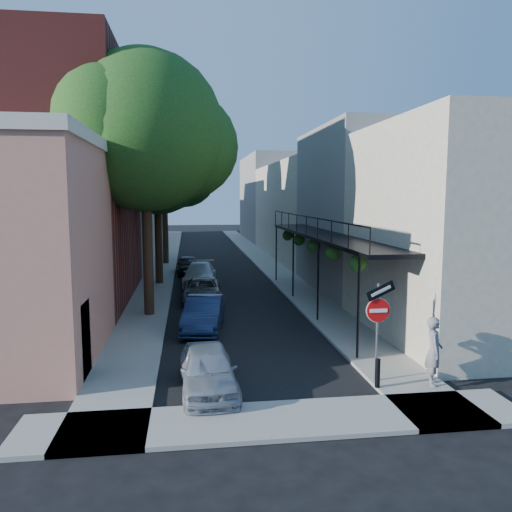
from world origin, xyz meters
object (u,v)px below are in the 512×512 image
object	(u,v)px
oak_mid	(164,166)
parked_car_b	(204,314)
sign_post	(378,314)
parked_car_d	(200,274)
bollard	(378,373)
oak_far	(170,157)
oak_near	(156,136)
parked_car_c	(202,291)
pedestrian	(434,351)
parked_car_a	(208,370)
parked_car_e	(188,265)

from	to	relation	value
oak_mid	parked_car_b	distance (m)	12.69
sign_post	parked_car_d	bearing A→B (deg)	105.45
bollard	oak_far	distance (m)	28.58
sign_post	oak_far	bearing A→B (deg)	103.91
oak_near	parked_car_b	world-z (taller)	oak_near
bollard	parked_car_c	xyz separation A→B (m)	(-4.40, 12.31, 0.05)
sign_post	pedestrian	distance (m)	1.80
oak_far	parked_car_b	bearing A→B (deg)	-84.61
bollard	parked_car_b	xyz separation A→B (m)	(-4.48, 6.94, 0.14)
bollard	parked_car_c	size ratio (longest dim) A/B	0.19
parked_car_a	parked_car_c	distance (m)	11.72
oak_mid	parked_car_a	xyz separation A→B (m)	(1.85, -17.14, -6.43)
sign_post	parked_car_d	world-z (taller)	sign_post
bollard	oak_near	xyz separation A→B (m)	(-6.37, 9.76, 7.36)
oak_near	parked_car_c	distance (m)	7.98
oak_mid	bollard	bearing A→B (deg)	-70.10
parked_car_e	parked_car_d	bearing A→B (deg)	-84.14
oak_mid	parked_car_e	distance (m)	7.52
parked_car_b	parked_car_c	distance (m)	5.38
oak_mid	sign_post	bearing A→B (deg)	-69.14
oak_mid	parked_car_d	size ratio (longest dim) A/B	2.22
sign_post	pedestrian	bearing A→B (deg)	-18.13
sign_post	oak_near	bearing A→B (deg)	125.09
sign_post	parked_car_a	distance (m)	4.94
oak_far	parked_car_b	distance (m)	21.32
parked_car_a	parked_car_d	size ratio (longest dim) A/B	0.80
oak_mid	parked_car_b	size ratio (longest dim) A/B	2.54
bollard	oak_far	world-z (taller)	oak_far
sign_post	parked_car_c	size ratio (longest dim) A/B	0.72
oak_far	parked_car_a	xyz separation A→B (m)	(1.78, -26.17, -7.63)
oak_far	parked_car_a	distance (m)	27.32
oak_near	oak_mid	size ratio (longest dim) A/B	1.12
oak_near	parked_car_c	xyz separation A→B (m)	(1.97, 2.55, -7.31)
oak_near	sign_post	bearing A→B (deg)	-54.91
parked_car_c	parked_car_b	bearing A→B (deg)	-89.60
sign_post	parked_car_d	distance (m)	17.17
bollard	parked_car_e	xyz separation A→B (m)	(-5.11, 21.39, 0.10)
parked_car_a	parked_car_c	bearing A→B (deg)	86.98
parked_car_c	parked_car_d	bearing A→B (deg)	91.29
oak_mid	pedestrian	bearing A→B (deg)	-65.66
sign_post	pedestrian	world-z (taller)	sign_post
sign_post	oak_far	world-z (taller)	oak_far
oak_near	parked_car_e	world-z (taller)	oak_near
oak_far	parked_car_a	world-z (taller)	oak_far
bollard	parked_car_c	bearing A→B (deg)	109.67
oak_mid	oak_near	bearing A→B (deg)	-89.63
parked_car_a	parked_car_b	distance (m)	6.34
oak_near	parked_car_a	distance (m)	11.83
pedestrian	parked_car_b	bearing A→B (deg)	62.21
oak_far	oak_near	bearing A→B (deg)	-90.04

